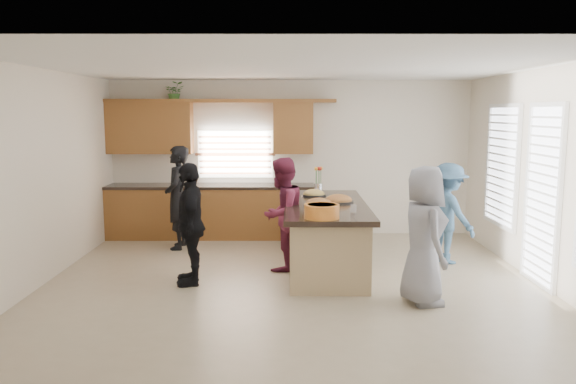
{
  "coord_description": "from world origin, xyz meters",
  "views": [
    {
      "loc": [
        -0.07,
        -7.21,
        2.24
      ],
      "look_at": [
        -0.05,
        0.38,
        1.15
      ],
      "focal_mm": 35.0,
      "sensor_mm": 36.0,
      "label": 1
    }
  ],
  "objects_px": {
    "island": "(325,237)",
    "woman_left_mid": "(282,214)",
    "woman_right_back": "(448,213)",
    "woman_left_back": "(178,198)",
    "woman_left_front": "(191,224)",
    "woman_right_front": "(424,235)",
    "salad_bowl": "(322,211)"
  },
  "relations": [
    {
      "from": "island",
      "to": "woman_left_mid",
      "type": "relative_size",
      "value": 1.69
    },
    {
      "from": "island",
      "to": "woman_right_back",
      "type": "height_order",
      "value": "woman_right_back"
    },
    {
      "from": "woman_right_back",
      "to": "woman_left_mid",
      "type": "bearing_deg",
      "value": 69.76
    },
    {
      "from": "woman_left_back",
      "to": "island",
      "type": "bearing_deg",
      "value": 60.16
    },
    {
      "from": "woman_left_back",
      "to": "woman_left_front",
      "type": "relative_size",
      "value": 1.06
    },
    {
      "from": "woman_left_mid",
      "to": "woman_left_front",
      "type": "height_order",
      "value": "woman_left_mid"
    },
    {
      "from": "woman_left_front",
      "to": "woman_right_front",
      "type": "height_order",
      "value": "woman_right_front"
    },
    {
      "from": "salad_bowl",
      "to": "woman_left_front",
      "type": "bearing_deg",
      "value": 166.11
    },
    {
      "from": "woman_left_back",
      "to": "woman_left_front",
      "type": "xyz_separation_m",
      "value": [
        0.54,
        -1.93,
        -0.05
      ]
    },
    {
      "from": "island",
      "to": "woman_right_front",
      "type": "distance_m",
      "value": 1.85
    },
    {
      "from": "island",
      "to": "woman_left_front",
      "type": "xyz_separation_m",
      "value": [
        -1.8,
        -0.71,
        0.35
      ]
    },
    {
      "from": "woman_left_back",
      "to": "woman_right_back",
      "type": "distance_m",
      "value": 4.27
    },
    {
      "from": "salad_bowl",
      "to": "woman_left_front",
      "type": "relative_size",
      "value": 0.27
    },
    {
      "from": "woman_left_mid",
      "to": "woman_right_front",
      "type": "height_order",
      "value": "woman_right_front"
    },
    {
      "from": "woman_left_mid",
      "to": "woman_right_back",
      "type": "bearing_deg",
      "value": 128.24
    },
    {
      "from": "woman_right_front",
      "to": "woman_right_back",
      "type": "bearing_deg",
      "value": -33.22
    },
    {
      "from": "woman_right_back",
      "to": "woman_right_front",
      "type": "relative_size",
      "value": 0.92
    },
    {
      "from": "woman_left_mid",
      "to": "woman_left_front",
      "type": "relative_size",
      "value": 1.0
    },
    {
      "from": "island",
      "to": "woman_left_front",
      "type": "relative_size",
      "value": 1.7
    },
    {
      "from": "woman_right_front",
      "to": "woman_left_front",
      "type": "bearing_deg",
      "value": 65.4
    },
    {
      "from": "island",
      "to": "woman_right_front",
      "type": "bearing_deg",
      "value": -54.3
    },
    {
      "from": "island",
      "to": "woman_left_back",
      "type": "relative_size",
      "value": 1.6
    },
    {
      "from": "woman_left_back",
      "to": "woman_left_mid",
      "type": "distance_m",
      "value": 2.13
    },
    {
      "from": "salad_bowl",
      "to": "woman_right_back",
      "type": "distance_m",
      "value": 2.44
    },
    {
      "from": "island",
      "to": "salad_bowl",
      "type": "height_order",
      "value": "salad_bowl"
    },
    {
      "from": "woman_left_back",
      "to": "woman_right_front",
      "type": "relative_size",
      "value": 1.04
    },
    {
      "from": "woman_left_front",
      "to": "woman_right_front",
      "type": "distance_m",
      "value": 2.95
    },
    {
      "from": "salad_bowl",
      "to": "woman_left_mid",
      "type": "bearing_deg",
      "value": 114.78
    },
    {
      "from": "salad_bowl",
      "to": "woman_right_front",
      "type": "height_order",
      "value": "woman_right_front"
    },
    {
      "from": "island",
      "to": "woman_left_back",
      "type": "height_order",
      "value": "woman_left_back"
    },
    {
      "from": "salad_bowl",
      "to": "woman_left_back",
      "type": "height_order",
      "value": "woman_left_back"
    },
    {
      "from": "woman_left_mid",
      "to": "woman_left_front",
      "type": "distance_m",
      "value": 1.35
    }
  ]
}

